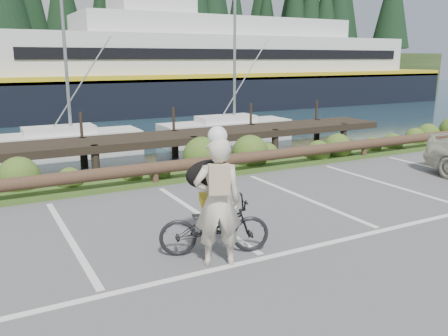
{
  "coord_description": "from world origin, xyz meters",
  "views": [
    {
      "loc": [
        -3.93,
        -6.28,
        3.12
      ],
      "look_at": [
        0.19,
        1.35,
        1.1
      ],
      "focal_mm": 38.0,
      "sensor_mm": 36.0,
      "label": 1
    }
  ],
  "objects": [
    {
      "name": "dog",
      "position": [
        -0.44,
        0.7,
        1.19
      ],
      "size": [
        0.7,
        0.97,
        0.51
      ],
      "primitive_type": "ellipsoid",
      "rotation": [
        0.0,
        0.0,
        1.22
      ],
      "color": "black",
      "rests_on": "bicycle"
    },
    {
      "name": "bicycle",
      "position": [
        -0.63,
        0.16,
        0.47
      ],
      "size": [
        1.89,
        1.19,
        0.94
      ],
      "primitive_type": "imported",
      "rotation": [
        0.0,
        0.0,
        1.22
      ],
      "color": "black",
      "rests_on": "ground"
    },
    {
      "name": "log_rail",
      "position": [
        0.0,
        4.6,
        0.0
      ],
      "size": [
        32.0,
        0.3,
        0.6
      ],
      "primitive_type": null,
      "color": "#443021",
      "rests_on": "ground"
    },
    {
      "name": "vegetation_strip",
      "position": [
        0.0,
        5.3,
        0.05
      ],
      "size": [
        34.0,
        1.6,
        0.1
      ],
      "primitive_type": "cube",
      "color": "#3D5B21",
      "rests_on": "ground"
    },
    {
      "name": "ground",
      "position": [
        0.0,
        0.0,
        0.0
      ],
      "size": [
        72.0,
        72.0,
        0.0
      ],
      "primitive_type": "plane",
      "color": "#504F52"
    },
    {
      "name": "cyclist",
      "position": [
        -0.77,
        -0.23,
        1.0
      ],
      "size": [
        0.85,
        0.7,
        1.99
      ],
      "primitive_type": "imported",
      "rotation": [
        0.0,
        0.0,
        2.8
      ],
      "color": "beige",
      "rests_on": "ground"
    }
  ]
}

